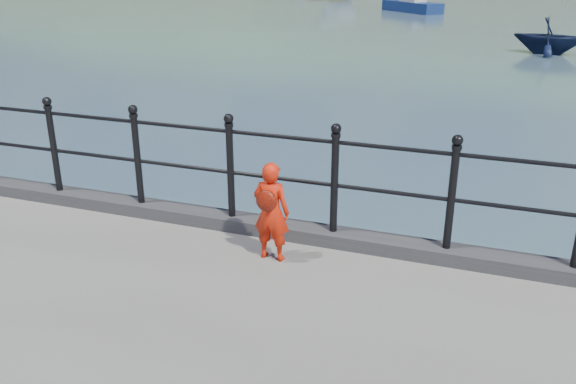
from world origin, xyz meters
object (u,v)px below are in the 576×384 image
at_px(railing, 281,166).
at_px(child, 271,211).
at_px(sailboat_port, 412,7).
at_px(launch_navy, 550,36).

height_order(railing, child, railing).
bearing_deg(railing, child, -79.94).
bearing_deg(child, sailboat_port, -81.11).
bearing_deg(railing, sailboat_port, 96.83).
height_order(launch_navy, sailboat_port, sailboat_port).
distance_m(launch_navy, sailboat_port, 19.22).
relative_size(railing, child, 17.30).
bearing_deg(launch_navy, child, -179.54).
relative_size(child, launch_navy, 0.37).
xyz_separation_m(railing, sailboat_port, (-4.71, 39.36, -1.48)).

